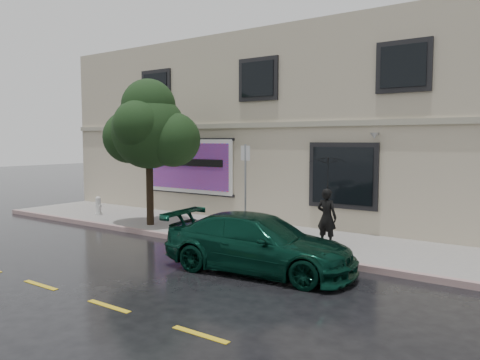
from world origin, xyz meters
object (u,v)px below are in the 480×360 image
Objects in this scene: car at (259,243)px; pedestrian at (327,217)px; street_tree at (149,132)px; fire_hydrant at (98,206)px.

pedestrian is (0.44, 2.79, 0.28)m from car.
street_tree is 6.14× the size of fire_hydrant.
pedestrian is 9.64m from fire_hydrant.
car is at bearing 85.30° from pedestrian.
pedestrian reaches higher than fire_hydrant.
car is at bearing 7.58° from fire_hydrant.
car is 2.84m from pedestrian.
street_tree is at bearing 62.86° from car.
car is 6.91m from street_tree.
pedestrian is at bearing 24.49° from fire_hydrant.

